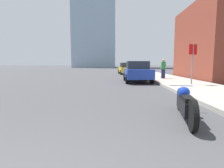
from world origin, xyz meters
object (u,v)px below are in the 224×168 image
Objects in this scene: parked_car_blue at (137,71)px; pedestrian at (163,69)px; stop_sign at (193,57)px; parked_car_yellow at (126,68)px; motorcycle at (185,103)px.

parked_car_blue is 2.40× the size of pedestrian.
pedestrian is at bearing 96.70° from stop_sign.
pedestrian reaches higher than parked_car_yellow.
pedestrian is at bearing 34.33° from parked_car_blue.
pedestrian is at bearing 89.76° from motorcycle.
stop_sign is 1.44× the size of pedestrian.
pedestrian is (2.63, -9.06, 0.21)m from parked_car_yellow.
parked_car_blue is at bearing -144.77° from pedestrian.
parked_car_blue is at bearing 137.03° from stop_sign.
parked_car_blue reaches higher than parked_car_yellow.
parked_car_blue is at bearing -93.40° from parked_car_yellow.
motorcycle is 19.78m from parked_car_yellow.
stop_sign is (3.15, -13.52, 0.98)m from parked_car_yellow.
parked_car_yellow is 13.91m from stop_sign.
stop_sign reaches higher than motorcycle.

